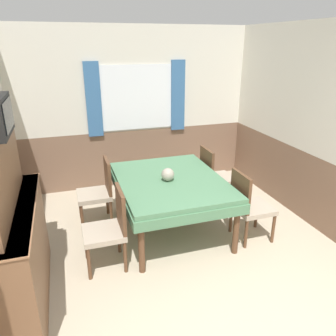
{
  "coord_description": "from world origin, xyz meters",
  "views": [
    {
      "loc": [
        -1.13,
        -1.34,
        2.34
      ],
      "look_at": [
        0.03,
        2.26,
        0.88
      ],
      "focal_mm": 35.0,
      "sensor_mm": 36.0,
      "label": 1
    }
  ],
  "objects": [
    {
      "name": "chair_left_near",
      "position": [
        -0.79,
        1.77,
        0.48
      ],
      "size": [
        0.44,
        0.44,
        0.9
      ],
      "rotation": [
        0.0,
        0.0,
        1.57
      ],
      "color": "brown",
      "rests_on": "ground_plane"
    },
    {
      "name": "chair_right_far",
      "position": [
        0.91,
        2.75,
        0.48
      ],
      "size": [
        0.44,
        0.44,
        0.9
      ],
      "rotation": [
        0.0,
        0.0,
        4.71
      ],
      "color": "brown",
      "rests_on": "ground_plane"
    },
    {
      "name": "wall_right",
      "position": [
        1.94,
        1.96,
        1.3
      ],
      "size": [
        0.05,
        4.32,
        2.6
      ],
      "color": "silver",
      "rests_on": "ground_plane"
    },
    {
      "name": "vase",
      "position": [
        0.01,
        2.21,
        0.81
      ],
      "size": [
        0.16,
        0.16,
        0.16
      ],
      "color": "#A39989",
      "rests_on": "dining_table"
    },
    {
      "name": "sideboard",
      "position": [
        -1.69,
        1.46,
        0.7
      ],
      "size": [
        0.46,
        1.57,
        1.64
      ],
      "color": "brown",
      "rests_on": "ground_plane"
    },
    {
      "name": "chair_right_near",
      "position": [
        0.91,
        1.77,
        0.48
      ],
      "size": [
        0.44,
        0.44,
        0.9
      ],
      "rotation": [
        0.0,
        0.0,
        4.71
      ],
      "color": "brown",
      "rests_on": "ground_plane"
    },
    {
      "name": "dining_table",
      "position": [
        0.06,
        2.26,
        0.63
      ],
      "size": [
        1.31,
        1.65,
        0.73
      ],
      "color": "#4C7A56",
      "rests_on": "ground_plane"
    },
    {
      "name": "wall_back",
      "position": [
        0.0,
        3.94,
        1.31
      ],
      "size": [
        4.24,
        0.09,
        2.6
      ],
      "color": "silver",
      "rests_on": "ground_plane"
    },
    {
      "name": "chair_left_far",
      "position": [
        -0.79,
        2.75,
        0.48
      ],
      "size": [
        0.44,
        0.44,
        0.9
      ],
      "rotation": [
        0.0,
        0.0,
        1.57
      ],
      "color": "brown",
      "rests_on": "ground_plane"
    }
  ]
}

